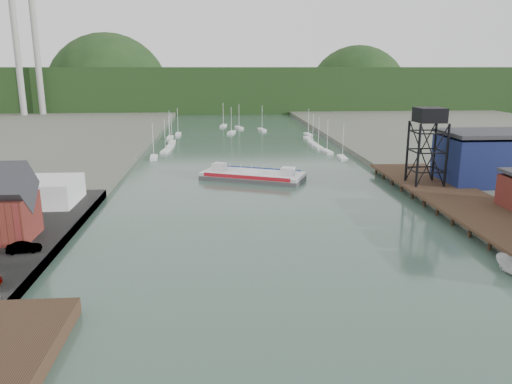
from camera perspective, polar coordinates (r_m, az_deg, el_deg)
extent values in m
plane|color=#2B4237|center=(50.62, 6.37, -17.27)|extent=(600.00, 600.00, 0.00)
cube|color=black|center=(101.55, 22.48, -0.87)|extent=(14.00, 70.00, 0.50)
cylinder|color=black|center=(99.28, 19.32, -1.57)|extent=(0.60, 0.60, 2.20)
cylinder|color=black|center=(104.65, 25.36, -1.36)|extent=(0.60, 0.60, 2.20)
cube|color=silver|center=(101.44, -24.66, 0.03)|extent=(18.00, 12.00, 4.50)
cylinder|color=black|center=(106.98, 18.05, 3.94)|extent=(0.50, 0.50, 13.00)
cylinder|color=black|center=(109.40, 20.97, 3.91)|extent=(0.50, 0.50, 13.00)
cylinder|color=black|center=(112.47, 16.91, 4.49)|extent=(0.50, 0.50, 13.00)
cylinder|color=black|center=(114.78, 19.71, 4.46)|extent=(0.50, 0.50, 13.00)
cube|color=black|center=(109.88, 19.25, 8.32)|extent=(5.50, 5.50, 3.00)
cube|color=#0E0F3D|center=(119.61, 25.09, 3.31)|extent=(20.00, 14.00, 10.00)
cube|color=#2D2D33|center=(118.79, 25.39, 6.11)|extent=(20.50, 14.50, 0.80)
cube|color=silver|center=(149.76, -11.59, 3.86)|extent=(2.67, 7.65, 0.90)
cube|color=silver|center=(160.67, -10.30, 4.61)|extent=(2.81, 7.67, 0.90)
cube|color=silver|center=(169.33, -9.82, 5.11)|extent=(2.35, 7.59, 0.90)
cube|color=silver|center=(179.10, -9.56, 5.61)|extent=(2.01, 7.50, 0.90)
cube|color=silver|center=(191.34, -9.79, 6.13)|extent=(2.00, 7.50, 0.90)
cube|color=silver|center=(200.85, -8.88, 6.54)|extent=(2.16, 7.54, 0.90)
cube|color=silver|center=(148.26, 9.84, 3.84)|extent=(2.53, 7.62, 0.90)
cube|color=silver|center=(158.78, 8.11, 4.58)|extent=(2.76, 7.67, 0.90)
cube|color=silver|center=(167.05, 7.13, 5.09)|extent=(2.22, 7.56, 0.90)
cube|color=silver|center=(175.74, 6.49, 5.55)|extent=(2.18, 7.54, 0.90)
cube|color=silver|center=(186.60, 5.98, 6.06)|extent=(2.46, 7.61, 0.90)
cube|color=silver|center=(198.29, 5.98, 6.54)|extent=(2.48, 7.61, 0.90)
cube|color=silver|center=(204.11, -2.83, 6.81)|extent=(3.78, 7.76, 0.90)
cube|color=silver|center=(212.80, 0.69, 7.13)|extent=(3.31, 7.74, 0.90)
cube|color=silver|center=(220.12, -1.95, 7.35)|extent=(3.76, 7.76, 0.90)
cube|color=silver|center=(227.88, -3.75, 7.56)|extent=(3.40, 7.74, 0.90)
cylinder|color=#999994|center=(290.66, -25.55, 13.53)|extent=(3.20, 3.20, 60.00)
cylinder|color=#999994|center=(292.70, -23.70, 13.71)|extent=(3.20, 3.20, 60.00)
cube|color=black|center=(342.79, -2.99, 11.72)|extent=(500.00, 120.00, 28.00)
sphere|color=black|center=(350.22, -16.42, 10.57)|extent=(80.00, 80.00, 80.00)
sphere|color=black|center=(366.49, 11.44, 10.68)|extent=(70.00, 70.00, 70.00)
cube|color=#4E4E51|center=(119.67, -0.37, 1.67)|extent=(25.95, 18.37, 0.96)
cube|color=silver|center=(119.49, -0.37, 2.08)|extent=(25.95, 18.37, 0.77)
cube|color=red|center=(114.97, -1.17, 1.69)|extent=(19.54, 8.51, 0.87)
cube|color=navy|center=(123.96, 0.38, 2.61)|extent=(19.54, 8.51, 0.87)
cube|color=silver|center=(122.33, -4.21, 2.88)|extent=(3.80, 3.80, 1.93)
cube|color=silver|center=(116.73, 3.66, 2.34)|extent=(3.80, 3.80, 1.93)
imported|color=#999999|center=(75.48, -25.00, -5.76)|extent=(4.66, 2.40, 1.46)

